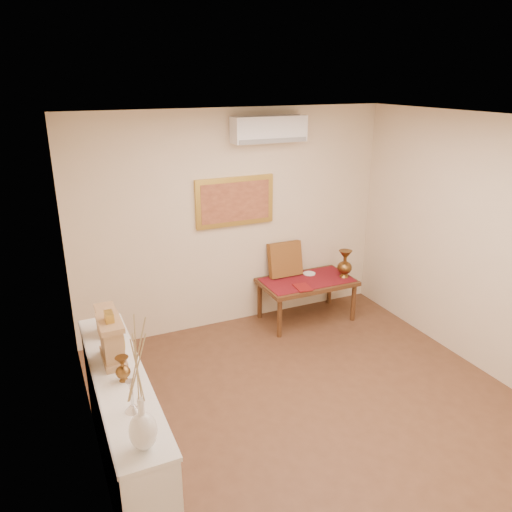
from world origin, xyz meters
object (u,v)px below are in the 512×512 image
white_vase (139,384)px  display_ledge (125,429)px  brass_urn_tall (345,261)px  wooden_chest (107,320)px  low_table (307,285)px  mantel_clock (112,340)px

white_vase → display_ledge: size_ratio=0.43×
brass_urn_tall → display_ledge: 3.64m
white_vase → wooden_chest: 1.55m
wooden_chest → low_table: 2.98m
low_table → white_vase: bearing=-134.4°
white_vase → display_ledge: 1.25m
mantel_clock → brass_urn_tall: bearing=26.3°
brass_urn_tall → wooden_chest: wooden_chest is taller
white_vase → brass_urn_tall: 4.16m
display_ledge → wooden_chest: bearing=87.9°
white_vase → mantel_clock: size_ratio=2.13×
brass_urn_tall → display_ledge: bearing=-150.8°
brass_urn_tall → wooden_chest: bearing=-160.7°
display_ledge → low_table: size_ratio=1.68×
mantel_clock → display_ledge: bearing=-90.1°
white_vase → low_table: size_ratio=0.73×
low_table → mantel_clock: bearing=-148.0°
display_ledge → wooden_chest: 0.91m
low_table → wooden_chest: bearing=-155.5°
mantel_clock → low_table: 3.22m
white_vase → wooden_chest: (0.02, 1.51, -0.31)m
brass_urn_tall → display_ledge: size_ratio=0.22×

